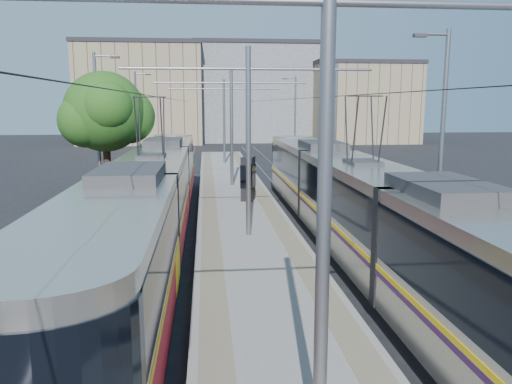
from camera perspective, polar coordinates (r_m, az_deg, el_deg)
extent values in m
plane|color=black|center=(11.82, 2.63, -16.32)|extent=(160.00, 160.00, 0.00)
cube|color=gray|center=(27.99, -2.43, -0.48)|extent=(4.00, 50.00, 0.30)
cube|color=gray|center=(27.92, -5.40, -0.22)|extent=(0.70, 50.00, 0.01)
cube|color=gray|center=(28.08, 0.53, -0.12)|extent=(0.70, 50.00, 0.01)
cube|color=gray|center=(28.10, -11.25, -0.91)|extent=(0.07, 70.00, 0.03)
cube|color=gray|center=(28.00, -8.32, -0.86)|extent=(0.07, 70.00, 0.03)
cube|color=gray|center=(28.32, 3.41, -0.65)|extent=(0.07, 70.00, 0.03)
cube|color=gray|center=(28.58, 6.25, -0.59)|extent=(0.07, 70.00, 0.03)
cube|color=black|center=(19.57, -11.53, -5.13)|extent=(2.30, 27.54, 0.40)
cube|color=beige|center=(19.21, -11.70, -0.37)|extent=(2.40, 25.94, 2.90)
cube|color=black|center=(19.13, -11.75, 1.10)|extent=(2.43, 25.94, 1.30)
cube|color=#FFB90D|center=(19.28, -11.66, -1.54)|extent=(2.43, 25.94, 0.12)
cube|color=#B60A1C|center=(19.39, -11.61, -2.99)|extent=(2.42, 25.94, 1.10)
cube|color=#2D2D30|center=(18.99, -11.87, 4.38)|extent=(1.68, 3.00, 0.30)
cube|color=black|center=(17.58, 11.72, -6.87)|extent=(2.30, 28.68, 0.40)
cube|color=#ABA79D|center=(17.18, 11.92, -1.59)|extent=(2.40, 27.08, 2.90)
cube|color=black|center=(17.09, 11.98, 0.05)|extent=(2.43, 27.08, 1.30)
cube|color=yellow|center=(17.26, 11.87, -2.89)|extent=(2.43, 27.08, 0.12)
cube|color=#3A1344|center=(17.29, 11.85, -3.38)|extent=(2.43, 27.08, 0.10)
cube|color=#2D2D30|center=(16.94, 12.11, 3.72)|extent=(1.68, 3.00, 0.30)
cylinder|color=slate|center=(6.82, 7.78, -2.26)|extent=(0.20, 0.20, 7.00)
cylinder|color=slate|center=(6.79, 8.35, 20.62)|extent=(9.20, 0.10, 0.10)
cylinder|color=slate|center=(18.60, -0.87, 5.56)|extent=(0.20, 0.20, 7.00)
cylinder|color=slate|center=(18.59, -0.89, 13.89)|extent=(9.20, 0.10, 0.10)
cylinder|color=slate|center=(30.55, -2.81, 7.29)|extent=(0.20, 0.20, 7.00)
cylinder|color=slate|center=(30.54, -2.85, 12.35)|extent=(9.20, 0.10, 0.10)
cylinder|color=slate|center=(42.53, -3.66, 8.04)|extent=(0.20, 0.20, 7.00)
cylinder|color=slate|center=(42.53, -3.70, 11.68)|extent=(9.20, 0.10, 0.10)
cylinder|color=black|center=(27.55, -10.13, 10.50)|extent=(0.02, 70.00, 0.02)
cylinder|color=black|center=(27.96, 5.00, 10.60)|extent=(0.02, 70.00, 0.02)
cylinder|color=slate|center=(29.11, -17.62, 7.10)|extent=(0.18, 0.18, 8.00)
cube|color=#2D2D30|center=(28.99, -15.83, 14.60)|extent=(0.50, 0.22, 0.12)
cylinder|color=slate|center=(44.89, -13.47, 8.15)|extent=(0.18, 0.18, 8.00)
cube|color=#2D2D30|center=(44.81, -12.24, 12.99)|extent=(0.50, 0.22, 0.12)
cylinder|color=slate|center=(20.63, 20.49, 5.93)|extent=(0.18, 0.18, 8.00)
cube|color=#2D2D30|center=(20.28, 18.25, 16.63)|extent=(0.50, 0.22, 0.12)
cylinder|color=slate|center=(35.67, 9.08, 7.89)|extent=(0.18, 0.18, 8.00)
cube|color=#2D2D30|center=(35.48, 7.48, 13.98)|extent=(0.50, 0.22, 0.12)
cylinder|color=slate|center=(51.30, 4.49, 8.59)|extent=(0.18, 0.18, 8.00)
cube|color=#2D2D30|center=(51.17, 3.30, 12.80)|extent=(0.50, 0.22, 0.12)
cube|color=black|center=(25.88, -0.91, 1.55)|extent=(0.84, 1.11, 2.27)
cube|color=black|center=(25.86, -0.91, 1.88)|extent=(0.89, 1.16, 1.19)
cylinder|color=#382314|center=(29.10, -16.57, 2.12)|extent=(0.40, 0.40, 2.92)
sphere|color=#134012|center=(28.86, -16.91, 8.78)|extent=(4.38, 4.38, 4.38)
sphere|color=#134012|center=(29.40, -14.49, 8.37)|extent=(3.10, 3.10, 3.10)
cube|color=gray|center=(70.99, -12.79, 10.68)|extent=(16.00, 12.00, 12.77)
cube|color=#262328|center=(71.40, -13.01, 16.01)|extent=(16.32, 12.24, 0.50)
cube|color=gray|center=(74.87, 0.05, 11.05)|extent=(18.00, 14.00, 13.23)
cube|color=#262328|center=(75.31, 0.06, 16.28)|extent=(18.36, 14.28, 0.50)
cube|color=gray|center=(71.80, 11.91, 9.76)|extent=(14.00, 10.00, 10.41)
cube|color=#262328|center=(72.00, 12.07, 14.10)|extent=(14.28, 10.20, 0.50)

